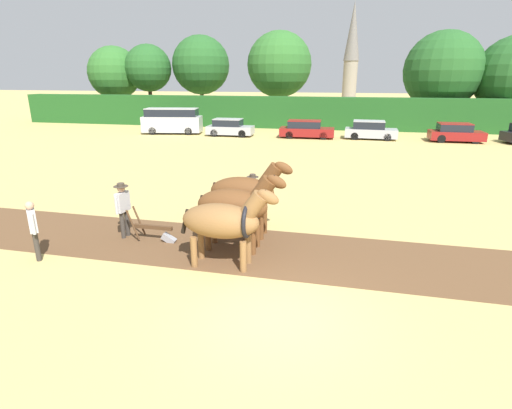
{
  "coord_description": "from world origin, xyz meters",
  "views": [
    {
      "loc": [
        1.04,
        -7.42,
        4.97
      ],
      "look_at": [
        -1.43,
        4.28,
        1.1
      ],
      "focal_mm": 28.0,
      "sensor_mm": 36.0,
      "label": 1
    }
  ],
  "objects_px": {
    "parked_van": "(172,121)",
    "tree_center_left": "(201,65)",
    "church_spire": "(352,53)",
    "draft_horse_trail_left": "(246,192)",
    "draft_horse_lead_left": "(224,221)",
    "parked_car_center_right": "(456,133)",
    "tree_center_right": "(443,71)",
    "farmer_beside_team": "(253,193)",
    "parked_car_center_left": "(306,129)",
    "tree_center": "(279,65)",
    "draft_horse_lead_right": "(236,205)",
    "farmer_onlooker_left": "(33,226)",
    "tree_far_left": "(114,73)",
    "tree_left": "(148,68)",
    "parked_car_center": "(370,130)",
    "plow": "(157,231)",
    "parked_car_left": "(230,128)",
    "farmer_at_plow": "(123,205)"
  },
  "relations": [
    {
      "from": "tree_left",
      "to": "farmer_beside_team",
      "type": "height_order",
      "value": "tree_left"
    },
    {
      "from": "plow",
      "to": "parked_car_center_left",
      "type": "xyz_separation_m",
      "value": [
        2.62,
        22.94,
        0.38
      ]
    },
    {
      "from": "tree_center",
      "to": "farmer_onlooker_left",
      "type": "bearing_deg",
      "value": -91.81
    },
    {
      "from": "church_spire",
      "to": "draft_horse_trail_left",
      "type": "xyz_separation_m",
      "value": [
        -3.75,
        -57.77,
        -6.94
      ]
    },
    {
      "from": "draft_horse_lead_left",
      "to": "parked_car_center_right",
      "type": "height_order",
      "value": "draft_horse_lead_left"
    },
    {
      "from": "tree_center_right",
      "to": "plow",
      "type": "distance_m",
      "value": 37.02
    },
    {
      "from": "draft_horse_lead_left",
      "to": "parked_car_center_left",
      "type": "height_order",
      "value": "draft_horse_lead_left"
    },
    {
      "from": "tree_center_right",
      "to": "church_spire",
      "type": "bearing_deg",
      "value": 108.63
    },
    {
      "from": "tree_left",
      "to": "tree_center",
      "type": "distance_m",
      "value": 15.21
    },
    {
      "from": "parked_car_left",
      "to": "parked_car_center_right",
      "type": "bearing_deg",
      "value": 1.34
    },
    {
      "from": "farmer_beside_team",
      "to": "parked_car_center_right",
      "type": "bearing_deg",
      "value": 113.87
    },
    {
      "from": "draft_horse_trail_left",
      "to": "draft_horse_lead_right",
      "type": "bearing_deg",
      "value": -90.26
    },
    {
      "from": "church_spire",
      "to": "draft_horse_trail_left",
      "type": "height_order",
      "value": "church_spire"
    },
    {
      "from": "draft_horse_trail_left",
      "to": "parked_car_center_left",
      "type": "height_order",
      "value": "draft_horse_trail_left"
    },
    {
      "from": "tree_center",
      "to": "farmer_at_plow",
      "type": "height_order",
      "value": "tree_center"
    },
    {
      "from": "draft_horse_lead_left",
      "to": "church_spire",
      "type": "bearing_deg",
      "value": 87.41
    },
    {
      "from": "church_spire",
      "to": "tree_left",
      "type": "bearing_deg",
      "value": -133.25
    },
    {
      "from": "tree_center_left",
      "to": "parked_car_center_right",
      "type": "distance_m",
      "value": 28.62
    },
    {
      "from": "tree_center",
      "to": "draft_horse_lead_right",
      "type": "bearing_deg",
      "value": -83.21
    },
    {
      "from": "draft_horse_lead_left",
      "to": "parked_car_center_left",
      "type": "bearing_deg",
      "value": 90.91
    },
    {
      "from": "tree_center_right",
      "to": "farmer_at_plow",
      "type": "bearing_deg",
      "value": -115.69
    },
    {
      "from": "tree_center",
      "to": "farmer_at_plow",
      "type": "xyz_separation_m",
      "value": [
        0.42,
        -34.76,
        -5.05
      ]
    },
    {
      "from": "farmer_onlooker_left",
      "to": "draft_horse_lead_left",
      "type": "bearing_deg",
      "value": -35.32
    },
    {
      "from": "draft_horse_trail_left",
      "to": "plow",
      "type": "height_order",
      "value": "draft_horse_trail_left"
    },
    {
      "from": "parked_car_center_right",
      "to": "farmer_beside_team",
      "type": "bearing_deg",
      "value": -119.68
    },
    {
      "from": "tree_center_left",
      "to": "parked_car_center",
      "type": "bearing_deg",
      "value": -33.61
    },
    {
      "from": "tree_center_left",
      "to": "parked_car_center_right",
      "type": "xyz_separation_m",
      "value": [
        25.16,
        -12.5,
        -5.42
      ]
    },
    {
      "from": "tree_center_right",
      "to": "farmer_beside_team",
      "type": "bearing_deg",
      "value": -111.79
    },
    {
      "from": "parked_car_center_right",
      "to": "parked_car_center_left",
      "type": "bearing_deg",
      "value": -178.68
    },
    {
      "from": "parked_car_left",
      "to": "parked_car_center",
      "type": "bearing_deg",
      "value": 2.63
    },
    {
      "from": "draft_horse_trail_left",
      "to": "parked_car_center_left",
      "type": "distance_m",
      "value": 21.86
    },
    {
      "from": "tree_far_left",
      "to": "plow",
      "type": "relative_size",
      "value": 5.41
    },
    {
      "from": "parked_car_center_left",
      "to": "tree_center",
      "type": "bearing_deg",
      "value": 108.09
    },
    {
      "from": "tree_center",
      "to": "draft_horse_lead_right",
      "type": "relative_size",
      "value": 3.44
    },
    {
      "from": "tree_center_right",
      "to": "farmer_onlooker_left",
      "type": "distance_m",
      "value": 39.82
    },
    {
      "from": "tree_center_right",
      "to": "farmer_beside_team",
      "type": "distance_m",
      "value": 33.66
    },
    {
      "from": "tree_center_left",
      "to": "parked_car_center",
      "type": "distance_m",
      "value": 23.09
    },
    {
      "from": "tree_center_left",
      "to": "draft_horse_lead_right",
      "type": "distance_m",
      "value": 38.53
    },
    {
      "from": "tree_center_left",
      "to": "parked_car_center_right",
      "type": "bearing_deg",
      "value": -26.43
    },
    {
      "from": "church_spire",
      "to": "draft_horse_lead_left",
      "type": "bearing_deg",
      "value": -93.62
    },
    {
      "from": "parked_van",
      "to": "tree_center_left",
      "type": "bearing_deg",
      "value": 87.75
    },
    {
      "from": "draft_horse_lead_left",
      "to": "farmer_beside_team",
      "type": "relative_size",
      "value": 1.65
    },
    {
      "from": "tree_center",
      "to": "church_spire",
      "type": "bearing_deg",
      "value": 71.7
    },
    {
      "from": "draft_horse_trail_left",
      "to": "church_spire",
      "type": "bearing_deg",
      "value": 87.31
    },
    {
      "from": "tree_center_left",
      "to": "farmer_at_plow",
      "type": "xyz_separation_m",
      "value": [
        9.74,
        -35.63,
        -5.05
      ]
    },
    {
      "from": "draft_horse_trail_left",
      "to": "parked_car_center_right",
      "type": "relative_size",
      "value": 0.7
    },
    {
      "from": "tree_left",
      "to": "parked_car_center_left",
      "type": "xyz_separation_m",
      "value": [
        19.38,
        -11.33,
        -5.08
      ]
    },
    {
      "from": "tree_center_left",
      "to": "parked_car_center_left",
      "type": "bearing_deg",
      "value": -43.46
    },
    {
      "from": "tree_center_left",
      "to": "farmer_beside_team",
      "type": "bearing_deg",
      "value": -68.01
    },
    {
      "from": "tree_far_left",
      "to": "farmer_beside_team",
      "type": "distance_m",
      "value": 39.9
    }
  ]
}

